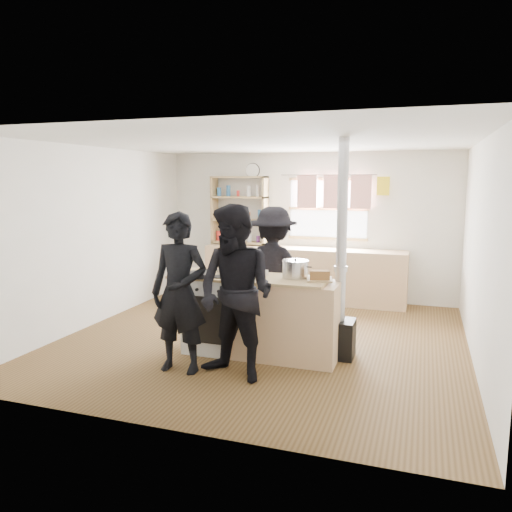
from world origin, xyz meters
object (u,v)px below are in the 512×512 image
Objects in this scene: roast_tray at (251,273)px; flue_heater at (340,301)px; stockpot_stove at (227,266)px; bread_board at (320,277)px; person_far at (274,270)px; cooking_island at (261,316)px; person_near_right at (236,293)px; thermos at (340,241)px; skillet_greens at (198,274)px; stockpot_counter at (295,269)px; person_near_left at (179,293)px.

flue_heater is at bearing 10.76° from roast_tray.
bread_board is (1.15, -0.11, -0.04)m from stockpot_stove.
stockpot_stove is 0.15× the size of person_far.
stockpot_stove reaches higher than cooking_island.
bread_board is 1.03m from person_near_right.
flue_heater is at bearing 63.80° from person_near_right.
roast_tray is at bearing 170.64° from cooking_island.
person_near_right is at bearing 94.29° from person_far.
person_far reaches higher than cooking_island.
cooking_island is (-0.47, -2.77, -0.58)m from thermos.
stockpot_counter reaches higher than skillet_greens.
bread_board is at bearing -85.43° from thermos.
person_near_left is at bearing -103.42° from stockpot_stove.
thermos is 2.81m from roast_tray.
skillet_greens is (-1.16, -2.99, -0.09)m from thermos.
person_far is (-0.11, 0.90, 0.38)m from cooking_island.
thermos is 0.81× the size of skillet_greens.
roast_tray is (-0.13, 0.02, 0.50)m from cooking_island.
cooking_island is at bearing -99.63° from thermos.
person_near_right reaches higher than roast_tray.
thermos is 2.69m from stockpot_counter.
cooking_island is 8.00× the size of stockpot_stove.
thermos reaches higher than skillet_greens.
bread_board is 0.19× the size of person_far.
person_near_left is at bearing -131.70° from cooking_island.
thermos is 2.62m from flue_heater.
person_near_left is 0.95× the size of person_near_right.
bread_board is (0.69, -0.02, 0.51)m from cooking_island.
stockpot_stove is (0.23, 0.32, 0.06)m from skillet_greens.
person_far is at bearing 62.61° from skillet_greens.
stockpot_counter is 0.18× the size of person_far.
person_near_right reaches higher than stockpot_stove.
cooking_island is 0.93m from flue_heater.
stockpot_stove is 0.88m from person_near_left.
thermos is at bearing 88.27° from stockpot_counter.
flue_heater is 1.48× the size of person_far.
stockpot_counter is 0.97m from person_far.
stockpot_stove is 0.97m from person_near_right.
person_near_left reaches higher than stockpot_counter.
stockpot_stove is 1.40m from flue_heater.
person_near_left is (-0.20, -0.84, -0.16)m from stockpot_stove.
roast_tray is (0.56, 0.24, 0.01)m from skillet_greens.
flue_heater is (0.42, -2.56, -0.38)m from thermos.
stockpot_stove is at bearing 54.18° from skillet_greens.
thermos is 1.97m from person_far.
person_far is (0.35, 0.80, -0.17)m from stockpot_stove.
skillet_greens is 1.26m from person_far.
stockpot_counter is 0.32m from bread_board.
cooking_island is 0.79× the size of flue_heater.
person_near_left is (-1.13, -3.51, -0.19)m from thermos.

